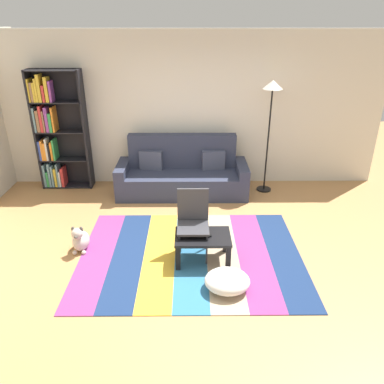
{
  "coord_description": "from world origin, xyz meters",
  "views": [
    {
      "loc": [
        -0.04,
        -4.11,
        2.86
      ],
      "look_at": [
        -0.01,
        0.61,
        0.65
      ],
      "focal_mm": 35.06,
      "sensor_mm": 36.0,
      "label": 1
    }
  ],
  "objects_px": {
    "bookshelf": "(55,133)",
    "folding_chair": "(193,218)",
    "couch": "(182,174)",
    "coffee_table": "(203,240)",
    "tv_remote": "(207,234)",
    "dog": "(80,240)",
    "standing_lamp": "(272,100)",
    "pouf": "(227,281)"
  },
  "relations": [
    {
      "from": "dog",
      "to": "standing_lamp",
      "type": "xyz_separation_m",
      "value": [
        2.82,
        1.93,
        1.46
      ]
    },
    {
      "from": "dog",
      "to": "standing_lamp",
      "type": "distance_m",
      "value": 3.72
    },
    {
      "from": "couch",
      "to": "coffee_table",
      "type": "height_order",
      "value": "couch"
    },
    {
      "from": "couch",
      "to": "coffee_table",
      "type": "bearing_deg",
      "value": -82.1
    },
    {
      "from": "dog",
      "to": "folding_chair",
      "type": "height_order",
      "value": "folding_chair"
    },
    {
      "from": "coffee_table",
      "to": "dog",
      "type": "distance_m",
      "value": 1.66
    },
    {
      "from": "bookshelf",
      "to": "dog",
      "type": "height_order",
      "value": "bookshelf"
    },
    {
      "from": "couch",
      "to": "folding_chair",
      "type": "xyz_separation_m",
      "value": [
        0.17,
        -1.94,
        0.2
      ]
    },
    {
      "from": "standing_lamp",
      "to": "bookshelf",
      "type": "bearing_deg",
      "value": 176.77
    },
    {
      "from": "couch",
      "to": "bookshelf",
      "type": "bearing_deg",
      "value": 172.81
    },
    {
      "from": "tv_remote",
      "to": "pouf",
      "type": "bearing_deg",
      "value": -97.36
    },
    {
      "from": "pouf",
      "to": "standing_lamp",
      "type": "distance_m",
      "value": 3.28
    },
    {
      "from": "bookshelf",
      "to": "folding_chair",
      "type": "height_order",
      "value": "bookshelf"
    },
    {
      "from": "bookshelf",
      "to": "dog",
      "type": "distance_m",
      "value": 2.48
    },
    {
      "from": "pouf",
      "to": "tv_remote",
      "type": "relative_size",
      "value": 3.48
    },
    {
      "from": "bookshelf",
      "to": "dog",
      "type": "xyz_separation_m",
      "value": [
        0.9,
        -2.14,
        -0.86
      ]
    },
    {
      "from": "dog",
      "to": "standing_lamp",
      "type": "height_order",
      "value": "standing_lamp"
    },
    {
      "from": "couch",
      "to": "folding_chair",
      "type": "distance_m",
      "value": 1.95
    },
    {
      "from": "coffee_table",
      "to": "pouf",
      "type": "height_order",
      "value": "coffee_table"
    },
    {
      "from": "tv_remote",
      "to": "bookshelf",
      "type": "bearing_deg",
      "value": 111.46
    },
    {
      "from": "bookshelf",
      "to": "folding_chair",
      "type": "relative_size",
      "value": 2.32
    },
    {
      "from": "bookshelf",
      "to": "pouf",
      "type": "relative_size",
      "value": 4.0
    },
    {
      "from": "couch",
      "to": "folding_chair",
      "type": "bearing_deg",
      "value": -84.97
    },
    {
      "from": "bookshelf",
      "to": "standing_lamp",
      "type": "relative_size",
      "value": 1.08
    },
    {
      "from": "pouf",
      "to": "coffee_table",
      "type": "bearing_deg",
      "value": 114.35
    },
    {
      "from": "coffee_table",
      "to": "folding_chair",
      "type": "relative_size",
      "value": 0.78
    },
    {
      "from": "bookshelf",
      "to": "dog",
      "type": "bearing_deg",
      "value": -67.11
    },
    {
      "from": "pouf",
      "to": "standing_lamp",
      "type": "bearing_deg",
      "value": 71.44
    },
    {
      "from": "couch",
      "to": "pouf",
      "type": "bearing_deg",
      "value": -78.32
    },
    {
      "from": "standing_lamp",
      "to": "folding_chair",
      "type": "height_order",
      "value": "standing_lamp"
    },
    {
      "from": "pouf",
      "to": "tv_remote",
      "type": "height_order",
      "value": "tv_remote"
    },
    {
      "from": "pouf",
      "to": "folding_chair",
      "type": "relative_size",
      "value": 0.58
    },
    {
      "from": "coffee_table",
      "to": "standing_lamp",
      "type": "relative_size",
      "value": 0.36
    },
    {
      "from": "bookshelf",
      "to": "dog",
      "type": "relative_size",
      "value": 5.26
    },
    {
      "from": "standing_lamp",
      "to": "tv_remote",
      "type": "height_order",
      "value": "standing_lamp"
    },
    {
      "from": "pouf",
      "to": "standing_lamp",
      "type": "xyz_separation_m",
      "value": [
        0.93,
        2.76,
        1.5
      ]
    },
    {
      "from": "couch",
      "to": "tv_remote",
      "type": "xyz_separation_m",
      "value": [
        0.35,
        -2.08,
        0.05
      ]
    },
    {
      "from": "dog",
      "to": "standing_lamp",
      "type": "relative_size",
      "value": 0.2
    },
    {
      "from": "coffee_table",
      "to": "tv_remote",
      "type": "xyz_separation_m",
      "value": [
        0.06,
        0.03,
        0.08
      ]
    },
    {
      "from": "dog",
      "to": "couch",
      "type": "bearing_deg",
      "value": 54.22
    },
    {
      "from": "coffee_table",
      "to": "tv_remote",
      "type": "height_order",
      "value": "tv_remote"
    },
    {
      "from": "couch",
      "to": "standing_lamp",
      "type": "distance_m",
      "value": 1.96
    }
  ]
}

